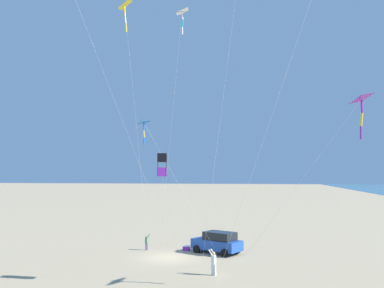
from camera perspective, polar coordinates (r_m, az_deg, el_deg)
ground_plane at (r=33.87m, az=-3.10°, el=-15.89°), size 600.00×600.00×0.00m
parked_car at (r=35.32m, az=3.68°, el=-13.84°), size 4.67×3.63×1.85m
cooler_box at (r=36.74m, az=-0.81°, el=-14.66°), size 0.62×0.42×0.42m
person_adult_flyer at (r=27.90m, az=3.10°, el=-16.39°), size 0.59×0.51×1.71m
person_child_green_jacket at (r=37.03m, az=-6.50°, el=-13.69°), size 0.44×0.36×1.40m
kite_delta_green_low_center at (r=25.14m, az=-1.50°, el=18.08°), size 5.53×13.42×16.68m
kite_delta_magenta_far_left at (r=36.17m, az=-9.70°, el=18.99°), size 2.52×3.61×21.59m
kite_delta_blue_topmost at (r=27.27m, az=-6.86°, el=3.00°), size 4.42×8.74×10.46m
kite_delta_teal_far_right at (r=25.01m, az=22.97°, el=5.96°), size 8.03×11.71×11.48m
kite_box_black_fish_shape at (r=24.77m, az=-4.30°, el=-3.01°), size 1.09×8.97×8.04m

